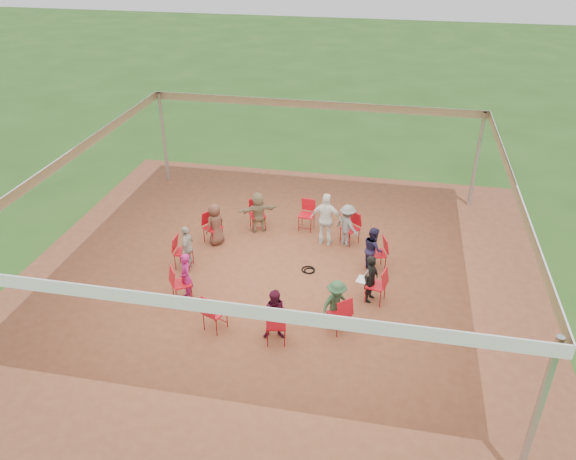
% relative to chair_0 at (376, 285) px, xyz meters
% --- Properties ---
extents(ground, '(80.00, 80.00, 0.00)m').
position_rel_chair_0_xyz_m(ground, '(-2.42, 0.61, -0.45)').
color(ground, '#234B17').
rests_on(ground, ground).
extents(dirt_patch, '(13.00, 13.00, 0.00)m').
position_rel_chair_0_xyz_m(dirt_patch, '(-2.42, 0.61, -0.44)').
color(dirt_patch, brown).
rests_on(dirt_patch, ground).
extents(tent, '(10.33, 10.33, 3.00)m').
position_rel_chair_0_xyz_m(tent, '(-2.42, 0.61, 1.92)').
color(tent, '#B2B2B7').
rests_on(tent, ground).
extents(chair_0, '(0.53, 0.51, 0.90)m').
position_rel_chair_0_xyz_m(chair_0, '(0.00, 0.00, 0.00)').
color(chair_0, red).
rests_on(chair_0, ground).
extents(chair_1, '(0.55, 0.54, 0.90)m').
position_rel_chair_0_xyz_m(chair_1, '(-0.06, 1.41, 0.00)').
color(chair_1, red).
rests_on(chair_1, ground).
extents(chair_2, '(0.60, 0.61, 0.90)m').
position_rel_chair_0_xyz_m(chair_2, '(-0.86, 2.56, 0.00)').
color(chair_2, red).
rests_on(chair_2, ground).
extents(chair_3, '(0.46, 0.48, 0.90)m').
position_rel_chair_0_xyz_m(chair_3, '(-2.17, 3.09, 0.00)').
color(chair_3, red).
rests_on(chair_3, ground).
extents(chair_4, '(0.57, 0.58, 0.90)m').
position_rel_chair_0_xyz_m(chair_4, '(-3.55, 2.83, 0.00)').
color(chair_4, red).
rests_on(chair_4, ground).
extents(chair_5, '(0.59, 0.58, 0.90)m').
position_rel_chair_0_xyz_m(chair_5, '(-4.58, 1.87, 0.00)').
color(chair_5, red).
rests_on(chair_5, ground).
extents(chair_6, '(0.46, 0.44, 0.90)m').
position_rel_chair_0_xyz_m(chair_6, '(-4.92, 0.51, 0.00)').
color(chair_6, red).
rests_on(chair_6, ground).
extents(chair_7, '(0.60, 0.60, 0.90)m').
position_rel_chair_0_xyz_m(chair_7, '(-4.47, -0.83, 0.00)').
color(chair_7, red).
rests_on(chair_7, ground).
extents(chair_8, '(0.56, 0.57, 0.90)m').
position_rel_chair_0_xyz_m(chair_8, '(-3.37, -1.71, 0.00)').
color(chair_8, red).
rests_on(chair_8, ground).
extents(chair_9, '(0.49, 0.51, 0.90)m').
position_rel_chair_0_xyz_m(chair_9, '(-1.97, -1.85, 0.00)').
color(chair_9, red).
rests_on(chair_9, ground).
extents(chair_10, '(0.61, 0.61, 0.90)m').
position_rel_chair_0_xyz_m(chair_10, '(-0.71, -1.21, 0.00)').
color(chair_10, red).
rests_on(chair_10, ground).
extents(person_seated_0, '(0.39, 0.49, 1.20)m').
position_rel_chair_0_xyz_m(person_seated_0, '(-0.12, 0.03, 0.16)').
color(person_seated_0, black).
rests_on(person_seated_0, ground).
extents(person_seated_1, '(0.51, 0.66, 1.20)m').
position_rel_chair_0_xyz_m(person_seated_1, '(-0.17, 1.37, 0.16)').
color(person_seated_1, '#1E1939').
rests_on(person_seated_1, ground).
extents(person_seated_2, '(0.85, 0.78, 1.20)m').
position_rel_chair_0_xyz_m(person_seated_2, '(-0.94, 2.46, 0.16)').
color(person_seated_2, slate).
rests_on(person_seated_2, ground).
extents(person_seated_3, '(1.18, 0.87, 1.20)m').
position_rel_chair_0_xyz_m(person_seated_3, '(-3.50, 2.73, 0.16)').
color(person_seated_3, '#90805C').
rests_on(person_seated_3, ground).
extents(person_seated_4, '(0.58, 0.67, 1.20)m').
position_rel_chair_0_xyz_m(person_seated_4, '(-4.47, 1.81, 0.16)').
color(person_seated_4, brown).
rests_on(person_seated_4, ground).
extents(person_seated_5, '(0.39, 0.72, 1.20)m').
position_rel_chair_0_xyz_m(person_seated_5, '(-4.80, 0.51, 0.16)').
color(person_seated_5, '#B0A79A').
rests_on(person_seated_5, ground).
extents(person_seated_6, '(0.49, 0.52, 1.20)m').
position_rel_chair_0_xyz_m(person_seated_6, '(-4.37, -0.76, 0.16)').
color(person_seated_6, '#9C1762').
rests_on(person_seated_6, ground).
extents(person_seated_7, '(0.64, 0.44, 1.20)m').
position_rel_chair_0_xyz_m(person_seated_7, '(-1.99, -1.73, 0.16)').
color(person_seated_7, '#450F24').
rests_on(person_seated_7, ground).
extents(person_seated_8, '(0.83, 0.81, 1.20)m').
position_rel_chair_0_xyz_m(person_seated_8, '(-0.79, -1.13, 0.16)').
color(person_seated_8, '#2A4F32').
rests_on(person_seated_8, ground).
extents(standing_person, '(0.92, 0.53, 1.52)m').
position_rel_chair_0_xyz_m(standing_person, '(-1.51, 2.38, 0.32)').
color(standing_person, white).
rests_on(standing_person, ground).
extents(cable_coil, '(0.45, 0.45, 0.03)m').
position_rel_chair_0_xyz_m(cable_coil, '(-1.74, 0.96, -0.43)').
color(cable_coil, black).
rests_on(cable_coil, ground).
extents(laptop, '(0.34, 0.39, 0.23)m').
position_rel_chair_0_xyz_m(laptop, '(-0.27, 0.07, 0.13)').
color(laptop, '#B7B7BC').
rests_on(laptop, ground).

